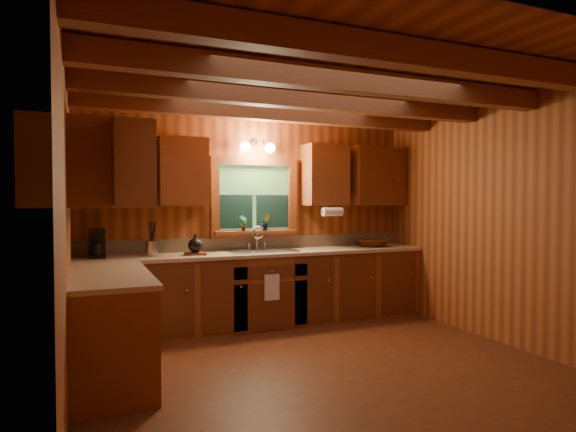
% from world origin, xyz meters
% --- Properties ---
extents(room, '(4.20, 4.20, 4.20)m').
position_xyz_m(room, '(0.00, 0.00, 1.30)').
color(room, '#532814').
rests_on(room, ground).
extents(ceiling_beams, '(4.20, 2.54, 0.18)m').
position_xyz_m(ceiling_beams, '(0.00, 0.00, 2.49)').
color(ceiling_beams, brown).
rests_on(ceiling_beams, room).
extents(base_cabinets, '(4.20, 2.22, 0.86)m').
position_xyz_m(base_cabinets, '(-0.49, 1.28, 0.43)').
color(base_cabinets, brown).
rests_on(base_cabinets, ground).
extents(countertop, '(4.20, 2.24, 0.04)m').
position_xyz_m(countertop, '(-0.48, 1.29, 0.88)').
color(countertop, tan).
rests_on(countertop, base_cabinets).
extents(backsplash, '(4.20, 0.02, 0.16)m').
position_xyz_m(backsplash, '(0.00, 1.89, 0.98)').
color(backsplash, tan).
rests_on(backsplash, room).
extents(dishwasher_panel, '(0.02, 0.60, 0.80)m').
position_xyz_m(dishwasher_panel, '(-1.47, 0.68, 0.43)').
color(dishwasher_panel, white).
rests_on(dishwasher_panel, base_cabinets).
extents(upper_cabinets, '(4.19, 1.77, 0.78)m').
position_xyz_m(upper_cabinets, '(-0.56, 1.42, 1.84)').
color(upper_cabinets, brown).
rests_on(upper_cabinets, room).
extents(window, '(1.12, 0.08, 1.00)m').
position_xyz_m(window, '(0.00, 1.87, 1.53)').
color(window, brown).
rests_on(window, room).
extents(window_sill, '(1.06, 0.14, 0.04)m').
position_xyz_m(window_sill, '(0.00, 1.82, 1.12)').
color(window_sill, brown).
rests_on(window_sill, room).
extents(wall_sconce, '(0.45, 0.21, 0.17)m').
position_xyz_m(wall_sconce, '(0.00, 1.75, 2.16)').
color(wall_sconce, black).
rests_on(wall_sconce, room).
extents(paper_towel_roll, '(0.27, 0.11, 0.11)m').
position_xyz_m(paper_towel_roll, '(0.92, 1.53, 1.37)').
color(paper_towel_roll, white).
rests_on(paper_towel_roll, upper_cabinets).
extents(dish_towel, '(0.18, 0.01, 0.30)m').
position_xyz_m(dish_towel, '(0.00, 1.26, 0.52)').
color(dish_towel, white).
rests_on(dish_towel, base_cabinets).
extents(sink, '(0.82, 0.48, 0.43)m').
position_xyz_m(sink, '(0.00, 1.60, 0.86)').
color(sink, silver).
rests_on(sink, countertop).
extents(coffee_maker, '(0.17, 0.22, 0.31)m').
position_xyz_m(coffee_maker, '(-1.85, 1.69, 1.05)').
color(coffee_maker, black).
rests_on(coffee_maker, countertop).
extents(utensil_crock, '(0.13, 0.13, 0.38)m').
position_xyz_m(utensil_crock, '(-1.28, 1.64, 0.99)').
color(utensil_crock, silver).
rests_on(utensil_crock, countertop).
extents(cutting_board, '(0.29, 0.23, 0.02)m').
position_xyz_m(cutting_board, '(-0.82, 1.55, 0.91)').
color(cutting_board, '#592913').
rests_on(cutting_board, countertop).
extents(teakettle, '(0.17, 0.17, 0.21)m').
position_xyz_m(teakettle, '(-0.82, 1.55, 1.01)').
color(teakettle, black).
rests_on(teakettle, cutting_board).
extents(wicker_basket, '(0.41, 0.41, 0.10)m').
position_xyz_m(wicker_basket, '(1.56, 1.59, 0.95)').
color(wicker_basket, '#48230C').
rests_on(wicker_basket, countertop).
extents(potted_plant_left, '(0.12, 0.10, 0.19)m').
position_xyz_m(potted_plant_left, '(-0.17, 1.79, 1.24)').
color(potted_plant_left, '#592913').
rests_on(potted_plant_left, window_sill).
extents(potted_plant_right, '(0.12, 0.10, 0.20)m').
position_xyz_m(potted_plant_right, '(0.12, 1.80, 1.24)').
color(potted_plant_right, '#592913').
rests_on(potted_plant_right, window_sill).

